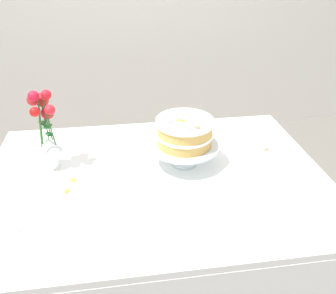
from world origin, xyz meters
TOP-DOWN VIEW (x-y plane):
  - ground_plane at (0.00, 0.00)m, footprint 12.00×12.00m
  - dining_table at (0.00, -0.03)m, footprint 1.40×1.00m
  - linen_napkin at (0.13, 0.07)m, footprint 0.38×0.38m
  - cake_stand at (0.13, 0.07)m, footprint 0.29×0.29m
  - layer_cake at (0.13, 0.07)m, footprint 0.24×0.24m
  - flower_vase at (-0.43, 0.14)m, footprint 0.11×0.12m
  - loose_petal_0 at (-0.50, -0.25)m, footprint 0.04×0.04m
  - loose_petal_1 at (-0.36, -0.06)m, footprint 0.03×0.04m
  - loose_petal_2 at (-0.34, 0.02)m, footprint 0.04×0.04m
  - loose_petal_3 at (0.53, 0.13)m, footprint 0.04×0.04m

SIDE VIEW (x-z plane):
  - ground_plane at x=0.00m, z-range 0.00..0.00m
  - dining_table at x=0.00m, z-range 0.28..1.02m
  - linen_napkin at x=0.13m, z-range 0.74..0.74m
  - loose_petal_2 at x=-0.34m, z-range 0.74..0.74m
  - loose_petal_0 at x=-0.50m, z-range 0.74..0.74m
  - loose_petal_3 at x=0.53m, z-range 0.74..0.74m
  - loose_petal_1 at x=-0.36m, z-range 0.74..0.75m
  - cake_stand at x=0.13m, z-range 0.77..0.87m
  - layer_cake at x=0.13m, z-range 0.84..0.96m
  - flower_vase at x=-0.43m, z-range 0.74..1.09m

